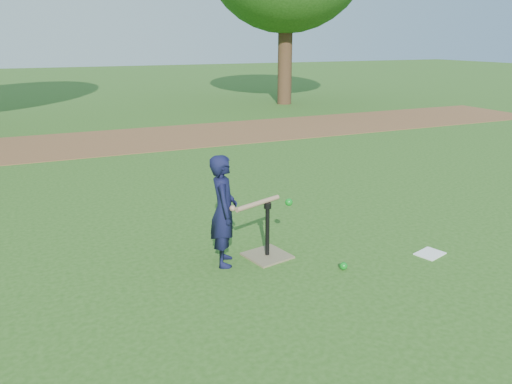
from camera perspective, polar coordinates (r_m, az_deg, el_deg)
name	(u,v)px	position (r m, az deg, el deg)	size (l,w,h in m)	color
ground	(253,277)	(5.03, -0.32, -9.66)	(80.00, 80.00, 0.00)	#285116
dirt_strip	(123,141)	(11.97, -15.01, 5.70)	(24.00, 3.00, 0.01)	brown
child	(224,211)	(5.11, -3.72, -2.15)	(0.43, 0.28, 1.17)	black
wiffle_ball_ground	(344,266)	(5.24, 9.97, -8.32)	(0.08, 0.08, 0.08)	#0B8119
clipboard	(430,254)	(5.84, 19.25, -6.67)	(0.30, 0.23, 0.01)	white
batting_tee	(267,247)	(5.42, 1.30, -6.32)	(0.51, 0.51, 0.61)	#7B6C4E
swing_action	(262,204)	(5.17, 0.69, -1.33)	(0.70, 0.26, 0.08)	#A37E5F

